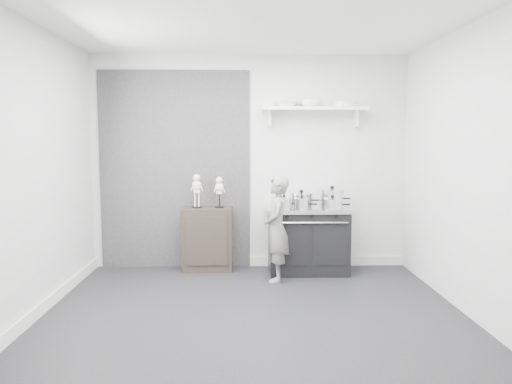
% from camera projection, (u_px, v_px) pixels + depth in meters
% --- Properties ---
extents(ground, '(4.00, 4.00, 0.00)m').
position_uv_depth(ground, '(253.00, 313.00, 4.71)').
color(ground, black).
rests_on(ground, ground).
extents(room_shell, '(4.02, 3.62, 2.71)m').
position_uv_depth(room_shell, '(243.00, 139.00, 4.69)').
color(room_shell, '#B9BAB7').
rests_on(room_shell, ground).
extents(wall_shelf, '(1.30, 0.26, 0.24)m').
position_uv_depth(wall_shelf, '(314.00, 109.00, 6.19)').
color(wall_shelf, silver).
rests_on(wall_shelf, room_shell).
extents(stove, '(1.01, 0.63, 0.81)m').
position_uv_depth(stove, '(308.00, 239.00, 6.15)').
color(stove, black).
rests_on(stove, ground).
extents(side_cabinet, '(0.61, 0.36, 0.79)m').
position_uv_depth(side_cabinet, '(208.00, 239.00, 6.26)').
color(side_cabinet, black).
rests_on(side_cabinet, ground).
extents(child, '(0.32, 0.46, 1.22)m').
position_uv_depth(child, '(277.00, 229.00, 5.76)').
color(child, slate).
rests_on(child, ground).
extents(pot_front_left, '(0.30, 0.21, 0.17)m').
position_uv_depth(pot_front_left, '(284.00, 203.00, 5.98)').
color(pot_front_left, silver).
rests_on(pot_front_left, stove).
extents(pot_back_left, '(0.37, 0.29, 0.21)m').
position_uv_depth(pot_back_left, '(301.00, 200.00, 6.21)').
color(pot_back_left, silver).
rests_on(pot_back_left, stove).
extents(pot_back_right, '(0.38, 0.29, 0.26)m').
position_uv_depth(pot_back_right, '(332.00, 198.00, 6.18)').
color(pot_back_right, silver).
rests_on(pot_back_right, stove).
extents(pot_front_right, '(0.34, 0.25, 0.17)m').
position_uv_depth(pot_front_right, '(332.00, 204.00, 5.93)').
color(pot_front_right, silver).
rests_on(pot_front_right, stove).
extents(pot_front_center, '(0.28, 0.19, 0.16)m').
position_uv_depth(pot_front_center, '(302.00, 204.00, 5.94)').
color(pot_front_center, silver).
rests_on(pot_front_center, stove).
extents(skeleton_full, '(0.14, 0.09, 0.48)m').
position_uv_depth(skeleton_full, '(197.00, 188.00, 6.19)').
color(skeleton_full, silver).
rests_on(skeleton_full, side_cabinet).
extents(skeleton_torso, '(0.12, 0.08, 0.44)m').
position_uv_depth(skeleton_torso, '(219.00, 190.00, 6.20)').
color(skeleton_torso, silver).
rests_on(skeleton_torso, side_cabinet).
extents(bowl_large, '(0.30, 0.30, 0.07)m').
position_uv_depth(bowl_large, '(286.00, 104.00, 6.17)').
color(bowl_large, white).
rests_on(bowl_large, wall_shelf).
extents(bowl_small, '(0.26, 0.26, 0.08)m').
position_uv_depth(bowl_small, '(310.00, 103.00, 6.17)').
color(bowl_small, white).
rests_on(bowl_small, wall_shelf).
extents(plate_stack, '(0.28, 0.28, 0.06)m').
position_uv_depth(plate_stack, '(345.00, 104.00, 6.19)').
color(plate_stack, silver).
rests_on(plate_stack, wall_shelf).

